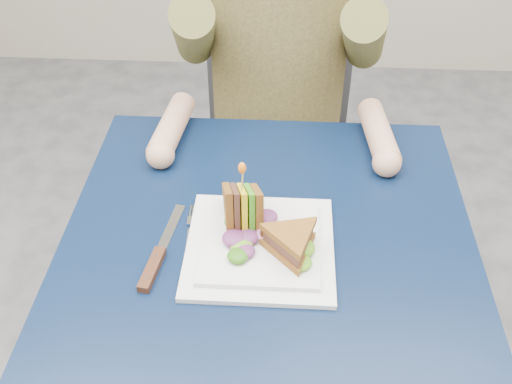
# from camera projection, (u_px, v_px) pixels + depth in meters

# --- Properties ---
(table) EXTENTS (0.75, 0.75, 0.73)m
(table) POSITION_uv_depth(u_px,v_px,m) (268.00, 264.00, 1.14)
(table) COLOR black
(table) RESTS_ON ground
(chair) EXTENTS (0.42, 0.40, 0.93)m
(chair) POSITION_uv_depth(u_px,v_px,m) (277.00, 117.00, 1.73)
(chair) COLOR #47474C
(chair) RESTS_ON ground
(diner) EXTENTS (0.54, 0.59, 0.74)m
(diner) POSITION_uv_depth(u_px,v_px,m) (280.00, 9.00, 1.41)
(diner) COLOR brown
(diner) RESTS_ON chair
(plate) EXTENTS (0.26, 0.26, 0.02)m
(plate) POSITION_uv_depth(u_px,v_px,m) (260.00, 245.00, 1.06)
(plate) COLOR white
(plate) RESTS_ON table
(sandwich_flat) EXTENTS (0.17, 0.17, 0.05)m
(sandwich_flat) POSITION_uv_depth(u_px,v_px,m) (292.00, 242.00, 1.01)
(sandwich_flat) COLOR brown
(sandwich_flat) RESTS_ON plate
(sandwich_upright) EXTENTS (0.09, 0.15, 0.15)m
(sandwich_upright) POSITION_uv_depth(u_px,v_px,m) (243.00, 209.00, 1.06)
(sandwich_upright) COLOR brown
(sandwich_upright) RESTS_ON plate
(fork) EXTENTS (0.03, 0.18, 0.01)m
(fork) POSITION_uv_depth(u_px,v_px,m) (191.00, 240.00, 1.08)
(fork) COLOR silver
(fork) RESTS_ON table
(knife) EXTENTS (0.05, 0.22, 0.02)m
(knife) POSITION_uv_depth(u_px,v_px,m) (156.00, 261.00, 1.03)
(knife) COLOR silver
(knife) RESTS_ON table
(toothpick) EXTENTS (0.01, 0.01, 0.06)m
(toothpick) POSITION_uv_depth(u_px,v_px,m) (242.00, 181.00, 1.02)
(toothpick) COLOR tan
(toothpick) RESTS_ON sandwich_upright
(toothpick_frill) EXTENTS (0.01, 0.01, 0.02)m
(toothpick_frill) POSITION_uv_depth(u_px,v_px,m) (242.00, 168.00, 1.01)
(toothpick_frill) COLOR orange
(toothpick_frill) RESTS_ON sandwich_upright
(lettuce_spill) EXTENTS (0.15, 0.13, 0.02)m
(lettuce_spill) POSITION_uv_depth(u_px,v_px,m) (263.00, 233.00, 1.05)
(lettuce_spill) COLOR #337A14
(lettuce_spill) RESTS_ON plate
(onion_ring) EXTENTS (0.04, 0.04, 0.02)m
(onion_ring) POSITION_uv_depth(u_px,v_px,m) (269.00, 233.00, 1.04)
(onion_ring) COLOR #9E4C7A
(onion_ring) RESTS_ON plate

